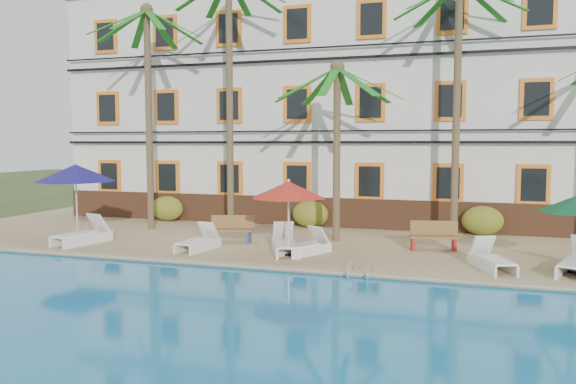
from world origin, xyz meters
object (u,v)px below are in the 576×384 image
(bench_left, at_px, (231,229))
(bench_right, at_px, (433,235))
(palm_a, at_px, (148,87))
(lounger_e, at_px, (491,259))
(umbrella_red, at_px, (289,190))
(lounger_a, at_px, (83,234))
(palm_b, at_px, (229,69))
(lounger_c, at_px, (285,243))
(lounger_b, at_px, (199,241))
(umbrella_blue, at_px, (76,173))
(palm_d, at_px, (457,74))
(lounger_d, at_px, (306,245))
(palm_c, at_px, (337,123))
(pool_ladder, at_px, (360,275))

(bench_left, relative_size, bench_right, 1.00)
(palm_a, distance_m, lounger_e, 14.21)
(umbrella_red, relative_size, lounger_a, 1.07)
(palm_a, bearing_deg, bench_left, -23.83)
(palm_b, height_order, lounger_e, palm_b)
(palm_b, xyz_separation_m, lounger_c, (3.42, -3.72, -5.95))
(lounger_b, bearing_deg, palm_b, 98.62)
(palm_b, bearing_deg, lounger_c, -47.47)
(lounger_a, xyz_separation_m, lounger_c, (7.07, 0.47, -0.01))
(umbrella_blue, distance_m, bench_left, 5.83)
(umbrella_blue, height_order, lounger_b, umbrella_blue)
(palm_d, height_order, bench_right, palm_d)
(lounger_b, height_order, bench_right, bench_right)
(umbrella_blue, xyz_separation_m, lounger_d, (8.43, -0.07, -2.08))
(lounger_a, distance_m, lounger_e, 13.10)
(palm_c, height_order, lounger_e, palm_c)
(umbrella_blue, bearing_deg, palm_c, 16.15)
(umbrella_red, bearing_deg, lounger_e, -2.96)
(palm_d, height_order, lounger_e, palm_d)
(lounger_a, bearing_deg, lounger_c, 3.81)
(palm_a, distance_m, lounger_c, 9.06)
(palm_c, xyz_separation_m, umbrella_blue, (-8.79, -2.55, -1.77))
(lounger_e, relative_size, pool_ladder, 2.58)
(lounger_e, bearing_deg, palm_a, 163.88)
(umbrella_red, xyz_separation_m, pool_ladder, (2.58, -2.03, -1.98))
(palm_c, bearing_deg, palm_a, 176.29)
(umbrella_blue, relative_size, lounger_c, 1.32)
(palm_a, xyz_separation_m, pool_ladder, (9.38, -5.38, -5.61))
(palm_a, relative_size, lounger_a, 4.04)
(lounger_a, xyz_separation_m, bench_right, (11.44, 2.39, 0.15))
(bench_right, bearing_deg, lounger_d, -153.22)
(lounger_b, xyz_separation_m, bench_left, (0.45, 1.56, 0.19))
(palm_c, distance_m, lounger_d, 4.67)
(lounger_c, bearing_deg, umbrella_red, -46.74)
(bench_left, distance_m, bench_right, 6.76)
(umbrella_red, height_order, lounger_b, umbrella_red)
(bench_left, bearing_deg, umbrella_blue, -167.88)
(lounger_e, bearing_deg, palm_c, 147.65)
(palm_a, height_order, lounger_e, palm_a)
(palm_c, distance_m, umbrella_red, 3.67)
(palm_d, xyz_separation_m, umbrella_blue, (-12.72, -4.12, -3.46))
(palm_a, bearing_deg, pool_ladder, -29.82)
(pool_ladder, bearing_deg, bench_left, 145.68)
(palm_a, height_order, lounger_b, palm_a)
(lounger_a, bearing_deg, palm_a, 83.03)
(lounger_e, bearing_deg, lounger_b, 178.66)
(palm_c, height_order, bench_left, palm_c)
(palm_d, height_order, lounger_c, palm_d)
(palm_d, height_order, lounger_d, palm_d)
(bench_left, xyz_separation_m, pool_ladder, (5.12, -3.49, -0.47))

